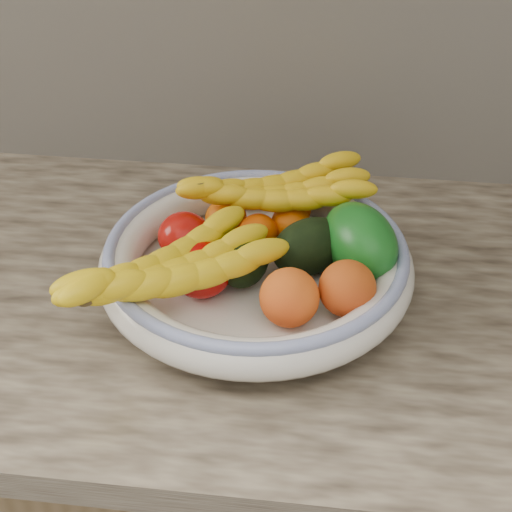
% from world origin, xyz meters
% --- Properties ---
extents(kitchen_counter, '(2.44, 0.66, 1.40)m').
position_xyz_m(kitchen_counter, '(0.00, 1.69, 0.46)').
color(kitchen_counter, brown).
rests_on(kitchen_counter, ground).
extents(fruit_bowl, '(0.39, 0.39, 0.08)m').
position_xyz_m(fruit_bowl, '(0.00, 1.66, 0.95)').
color(fruit_bowl, silver).
rests_on(fruit_bowl, kitchen_counter).
extents(clementine_back_left, '(0.07, 0.07, 0.05)m').
position_xyz_m(clementine_back_left, '(-0.05, 1.75, 0.95)').
color(clementine_back_left, '#E05F04').
rests_on(clementine_back_left, fruit_bowl).
extents(clementine_back_right, '(0.06, 0.06, 0.04)m').
position_xyz_m(clementine_back_right, '(0.04, 1.78, 0.95)').
color(clementine_back_right, '#F55505').
rests_on(clementine_back_right, fruit_bowl).
extents(clementine_back_mid, '(0.06, 0.06, 0.05)m').
position_xyz_m(clementine_back_mid, '(-0.00, 1.72, 0.95)').
color(clementine_back_mid, '#F55905').
rests_on(clementine_back_mid, fruit_bowl).
extents(clementine_extra, '(0.05, 0.05, 0.05)m').
position_xyz_m(clementine_extra, '(0.04, 1.75, 0.95)').
color(clementine_extra, '#F26005').
rests_on(clementine_extra, fruit_bowl).
extents(tomato_left, '(0.07, 0.07, 0.06)m').
position_xyz_m(tomato_left, '(-0.10, 1.69, 0.96)').
color(tomato_left, '#A70D07').
rests_on(tomato_left, fruit_bowl).
extents(tomato_near_left, '(0.09, 0.09, 0.07)m').
position_xyz_m(tomato_near_left, '(-0.06, 1.62, 0.96)').
color(tomato_near_left, '#AC0300').
rests_on(tomato_near_left, fruit_bowl).
extents(avocado_center, '(0.07, 0.09, 0.06)m').
position_xyz_m(avocado_center, '(-0.01, 1.65, 0.96)').
color(avocado_center, black).
rests_on(avocado_center, fruit_bowl).
extents(avocado_right, '(0.12, 0.12, 0.07)m').
position_xyz_m(avocado_right, '(0.06, 1.68, 0.96)').
color(avocado_right, black).
rests_on(avocado_right, fruit_bowl).
extents(green_mango, '(0.15, 0.16, 0.11)m').
position_xyz_m(green_mango, '(0.13, 1.68, 0.98)').
color(green_mango, '#105615').
rests_on(green_mango, fruit_bowl).
extents(peach_front, '(0.08, 0.08, 0.07)m').
position_xyz_m(peach_front, '(0.05, 1.58, 0.97)').
color(peach_front, orange).
rests_on(peach_front, fruit_bowl).
extents(peach_right, '(0.07, 0.07, 0.07)m').
position_xyz_m(peach_right, '(0.11, 1.60, 0.97)').
color(peach_right, orange).
rests_on(peach_right, fruit_bowl).
extents(banana_bunch_back, '(0.29, 0.17, 0.08)m').
position_xyz_m(banana_bunch_back, '(0.01, 1.76, 0.99)').
color(banana_bunch_back, yellow).
rests_on(banana_bunch_back, fruit_bowl).
extents(banana_bunch_front, '(0.29, 0.28, 0.08)m').
position_xyz_m(banana_bunch_front, '(-0.09, 1.58, 0.98)').
color(banana_bunch_front, yellow).
rests_on(banana_bunch_front, fruit_bowl).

